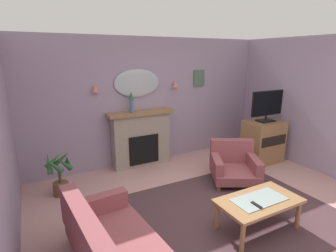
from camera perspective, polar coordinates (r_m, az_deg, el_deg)
floor at (r=4.07m, az=13.67°, el=-19.98°), size 6.23×6.26×0.10m
wall_back at (r=5.69m, az=-3.57°, el=5.39°), size 6.23×0.10×2.62m
patterned_rug at (r=4.17m, az=11.82°, el=-18.07°), size 3.20×2.40×0.01m
fireplace at (r=5.53m, az=-5.74°, el=-2.81°), size 1.36×0.36×1.16m
mantel_vase_left at (r=5.25m, az=-7.88°, el=5.31°), size 0.10×0.10×0.42m
wall_mirror at (r=5.43m, az=-6.64°, el=9.13°), size 0.96×0.06×0.56m
wall_sconce_left at (r=5.14m, az=-15.34°, el=7.81°), size 0.14×0.14×0.14m
wall_sconce_right at (r=5.75m, az=1.56°, el=9.05°), size 0.14×0.14×0.14m
framed_picture at (r=6.14m, az=6.66°, el=10.17°), size 0.28×0.03×0.36m
coffee_table at (r=3.80m, az=18.91°, el=-15.45°), size 1.10×0.60×0.45m
tv_remote at (r=3.61m, az=18.48°, el=-15.85°), size 0.04×0.16×0.02m
floral_couch at (r=3.07m, az=-11.60°, el=-24.47°), size 1.00×1.78×0.76m
armchair_near_fireplace at (r=5.09m, az=13.95°, el=-8.01°), size 1.09×1.10×0.71m
tv_cabinet at (r=6.11m, az=19.73°, el=-3.11°), size 0.80×0.57×0.90m
tv_flatscreen at (r=5.91m, az=20.55°, el=4.20°), size 0.84×0.24×0.65m
potted_plant_small_fern at (r=4.76m, az=-22.28°, el=-9.40°), size 0.48×0.49×0.75m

